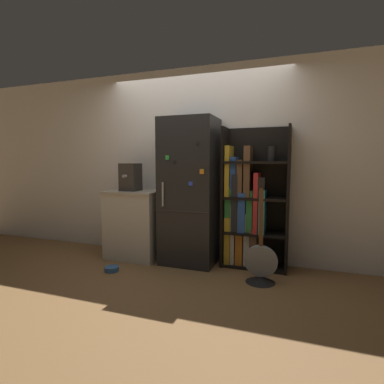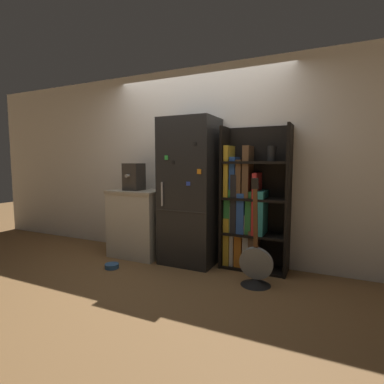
% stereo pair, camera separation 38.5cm
% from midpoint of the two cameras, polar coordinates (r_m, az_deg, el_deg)
% --- Properties ---
extents(ground_plane, '(16.00, 16.00, 0.00)m').
position_cam_midpoint_polar(ground_plane, '(3.94, -4.24, -13.96)').
color(ground_plane, olive).
extents(wall_back, '(8.00, 0.05, 2.60)m').
position_cam_midpoint_polar(wall_back, '(4.15, -1.71, 5.36)').
color(wall_back, white).
rests_on(wall_back, ground_plane).
extents(refrigerator, '(0.70, 0.58, 1.88)m').
position_cam_midpoint_polar(refrigerator, '(3.89, -3.31, 0.04)').
color(refrigerator, black).
rests_on(refrigerator, ground_plane).
extents(bookshelf, '(0.81, 0.35, 1.76)m').
position_cam_midpoint_polar(bookshelf, '(3.81, 7.79, -2.87)').
color(bookshelf, black).
rests_on(bookshelf, ground_plane).
extents(kitchen_counter, '(0.74, 0.61, 0.93)m').
position_cam_midpoint_polar(kitchen_counter, '(4.31, -13.14, -5.91)').
color(kitchen_counter, beige).
rests_on(kitchen_counter, ground_plane).
extents(espresso_machine, '(0.24, 0.30, 0.37)m').
position_cam_midpoint_polar(espresso_machine, '(4.23, -14.22, 2.77)').
color(espresso_machine, '#38332D').
rests_on(espresso_machine, kitchen_counter).
extents(guitar, '(0.36, 0.33, 1.16)m').
position_cam_midpoint_polar(guitar, '(3.43, 9.74, -14.06)').
color(guitar, black).
rests_on(guitar, ground_plane).
extents(pet_bowl, '(0.18, 0.18, 0.06)m').
position_cam_midpoint_polar(pet_bowl, '(3.94, -17.87, -13.75)').
color(pet_bowl, '#3366A5').
rests_on(pet_bowl, ground_plane).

